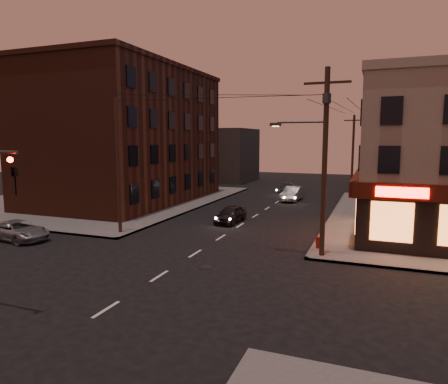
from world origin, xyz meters
The scene contains 14 objects.
ground centered at (0.00, 0.00, 0.00)m, with size 120.00×120.00×0.00m, color black.
sidewalk_nw centered at (-18.00, 19.00, 0.07)m, with size 24.00×28.00×0.15m, color #514F4C.
brick_apartment centered at (-14.50, 19.00, 6.65)m, with size 12.00×20.00×13.00m, color #4A2517.
bg_building_ne_a centered at (14.00, 38.00, 3.50)m, with size 10.00×12.00×7.00m, color #3F3D3A.
bg_building_nw centered at (-13.00, 42.00, 4.00)m, with size 9.00×10.00×8.00m, color #3F3D3A.
bg_building_ne_b centered at (12.00, 52.00, 3.00)m, with size 8.00×8.00×6.00m, color #3F3D3A.
utility_pole_main centered at (6.68, 5.80, 5.76)m, with size 4.20×0.44×10.00m.
utility_pole_far centered at (6.80, 32.00, 4.65)m, with size 0.26×0.26×9.00m, color #382619.
utility_pole_west centered at (-6.80, 6.50, 4.65)m, with size 0.24×0.24×9.00m, color #382619.
suv_cross centered at (-11.98, 2.76, 0.62)m, with size 2.07×4.49×1.25m, color gray.
sedan_near centered at (-1.04, 12.77, 0.66)m, with size 1.55×3.86×1.31m, color black.
sedan_mid centered at (1.26, 25.52, 0.74)m, with size 1.57×4.49×1.48m, color gray.
sedan_far centered at (-0.42, 30.74, 0.64)m, with size 1.80×4.42×1.28m, color #192232.
fire_hydrant centered at (6.40, 7.13, 0.54)m, with size 0.33×0.33×0.72m.
Camera 1 is at (9.37, -15.91, 6.46)m, focal length 32.00 mm.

